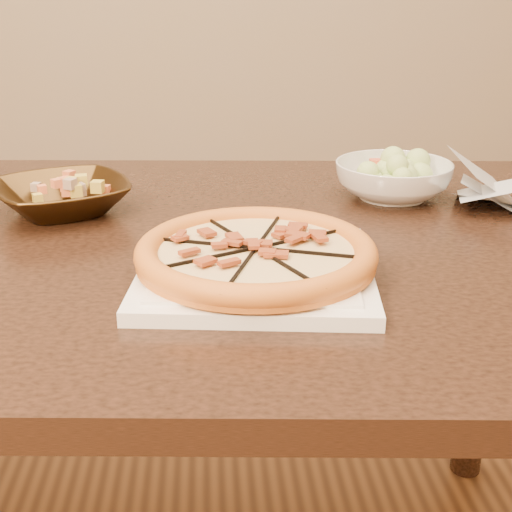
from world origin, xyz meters
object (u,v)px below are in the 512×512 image
Objects in this scene: pizza at (256,253)px; salad_bowl at (393,180)px; plate at (256,270)px; dining_table at (185,297)px; bronze_bowl at (62,197)px.

pizza is 1.53× the size of salad_bowl.
dining_table is at bearing 120.78° from plate.
pizza is at bearing -44.82° from bronze_bowl.
dining_table is 0.26m from bronze_bowl.
plate is at bearing -59.29° from pizza.
dining_table is 0.41m from salad_bowl.
salad_bowl reaches higher than plate.
plate is (0.10, -0.16, 0.11)m from dining_table.
plate is 1.61× the size of salad_bowl.
salad_bowl reaches higher than pizza.
salad_bowl is (0.26, 0.33, 0.02)m from plate.
dining_table is 0.23m from pizza.
plate is 0.02m from pizza.
plate is 0.41m from bronze_bowl.
dining_table is 7.60× the size of salad_bowl.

